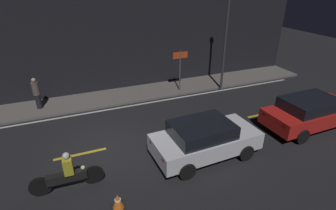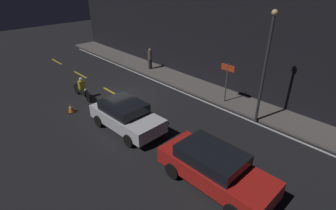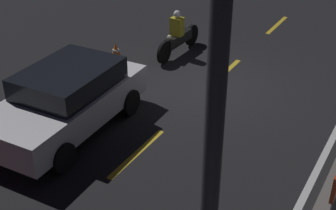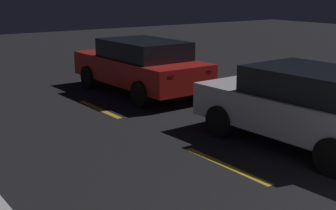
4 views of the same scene
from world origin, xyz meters
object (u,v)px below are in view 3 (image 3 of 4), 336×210
at_px(sedan_white, 67,98).
at_px(shop_sign, 335,200).
at_px(motorcycle, 179,36).
at_px(traffic_cone_near, 116,52).

distance_m(sedan_white, shop_sign, 6.37).
relative_size(sedan_white, motorcycle, 1.79).
bearing_deg(sedan_white, motorcycle, 176.77).
xyz_separation_m(sedan_white, motorcycle, (-4.96, 0.08, -0.20)).
distance_m(sedan_white, motorcycle, 4.96).
xyz_separation_m(sedan_white, traffic_cone_near, (-3.63, -1.32, -0.52)).
relative_size(motorcycle, shop_sign, 0.96).
bearing_deg(shop_sign, sedan_white, -105.74).
bearing_deg(traffic_cone_near, sedan_white, 19.94).
bearing_deg(motorcycle, traffic_cone_near, -44.65).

